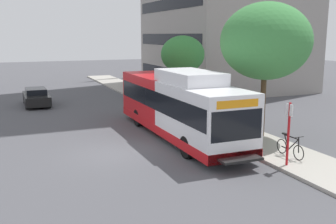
% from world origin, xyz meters
% --- Properties ---
extents(ground_plane, '(120.00, 120.00, 0.00)m').
position_xyz_m(ground_plane, '(0.00, 8.00, 0.00)').
color(ground_plane, '#4C4C51').
extents(sidewalk_curb, '(3.00, 56.00, 0.14)m').
position_xyz_m(sidewalk_curb, '(7.00, 6.00, 0.07)').
color(sidewalk_curb, '#A8A399').
rests_on(sidewalk_curb, ground).
extents(transit_bus, '(2.58, 12.25, 3.65)m').
position_xyz_m(transit_bus, '(3.91, 1.61, 1.70)').
color(transit_bus, white).
rests_on(transit_bus, ground).
extents(bus_stop_sign_pole, '(0.10, 0.36, 2.60)m').
position_xyz_m(bus_stop_sign_pole, '(5.95, -4.72, 1.65)').
color(bus_stop_sign_pole, red).
rests_on(bus_stop_sign_pole, sidewalk_curb).
extents(bicycle_parked, '(0.52, 1.76, 1.02)m').
position_xyz_m(bicycle_parked, '(6.81, -3.87, 0.56)').
color(bicycle_parked, black).
rests_on(bicycle_parked, sidewalk_curb).
extents(street_tree_near_stop, '(4.60, 4.60, 6.88)m').
position_xyz_m(street_tree_near_stop, '(7.90, -0.30, 5.05)').
color(street_tree_near_stop, '#4C3823').
rests_on(street_tree_near_stop, sidewalk_curb).
extents(street_tree_mid_block, '(3.21, 3.21, 5.20)m').
position_xyz_m(street_tree_mid_block, '(7.78, 9.40, 3.96)').
color(street_tree_mid_block, '#4C3823').
rests_on(street_tree_mid_block, sidewalk_curb).
extents(parked_car_far_lane, '(1.80, 4.50, 1.33)m').
position_xyz_m(parked_car_far_lane, '(-2.26, 14.64, 0.66)').
color(parked_car_far_lane, black).
rests_on(parked_car_far_lane, ground).
extents(lattice_comm_tower, '(1.10, 1.10, 24.50)m').
position_xyz_m(lattice_comm_tower, '(15.01, 32.06, 8.02)').
color(lattice_comm_tower, '#B7B7BC').
rests_on(lattice_comm_tower, ground).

